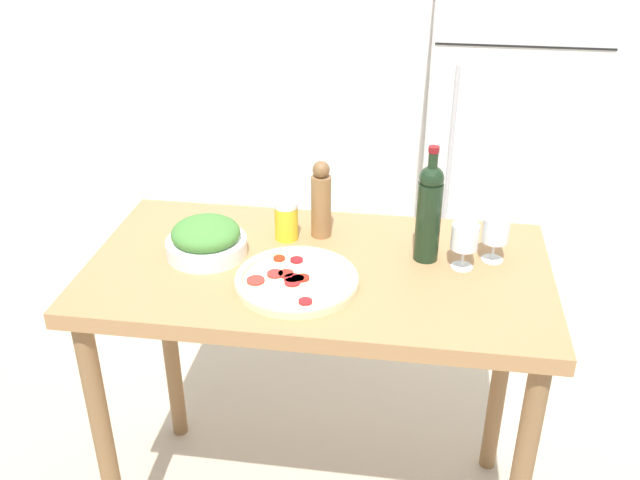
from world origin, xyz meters
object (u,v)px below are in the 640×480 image
at_px(pepper_mill, 321,201).
at_px(salad_bowl, 206,239).
at_px(homemade_pizza, 297,280).
at_px(wine_glass_near, 465,239).
at_px(wine_bottle, 429,210).
at_px(salt_canister, 286,221).
at_px(refrigerator, 505,114).
at_px(wine_glass_far, 496,232).

height_order(pepper_mill, salad_bowl, pepper_mill).
distance_m(pepper_mill, salad_bowl, 0.35).
height_order(pepper_mill, homemade_pizza, pepper_mill).
bearing_deg(pepper_mill, wine_glass_near, -17.58).
bearing_deg(salad_bowl, wine_glass_near, 2.45).
xyz_separation_m(wine_glass_near, homemade_pizza, (-0.43, -0.15, -0.07)).
height_order(wine_bottle, salt_canister, wine_bottle).
relative_size(wine_bottle, wine_glass_near, 2.55).
height_order(refrigerator, pepper_mill, refrigerator).
relative_size(wine_glass_near, homemade_pizza, 0.40).
relative_size(pepper_mill, salad_bowl, 1.04).
bearing_deg(wine_glass_near, homemade_pizza, -160.45).
bearing_deg(homemade_pizza, wine_glass_near, 19.55).
height_order(salad_bowl, salt_canister, salt_canister).
height_order(refrigerator, wine_bottle, refrigerator).
distance_m(refrigerator, wine_glass_near, 1.59).
height_order(wine_glass_near, salad_bowl, wine_glass_near).
height_order(wine_glass_far, homemade_pizza, wine_glass_far).
distance_m(refrigerator, pepper_mill, 1.59).
distance_m(wine_bottle, salad_bowl, 0.63).
relative_size(wine_glass_near, wine_glass_far, 1.00).
height_order(wine_glass_far, pepper_mill, pepper_mill).
bearing_deg(pepper_mill, wine_bottle, -16.84).
xyz_separation_m(wine_bottle, salad_bowl, (-0.61, -0.07, -0.10)).
distance_m(wine_glass_near, wine_glass_far, 0.10).
xyz_separation_m(pepper_mill, salt_canister, (-0.10, -0.03, -0.06)).
distance_m(wine_glass_near, pepper_mill, 0.43).
xyz_separation_m(pepper_mill, salad_bowl, (-0.30, -0.16, -0.07)).
bearing_deg(wine_bottle, refrigerator, 77.11).
relative_size(wine_bottle, wine_glass_far, 2.55).
xyz_separation_m(wine_bottle, wine_glass_far, (0.19, 0.02, -0.06)).
distance_m(refrigerator, wine_glass_far, 1.53).
xyz_separation_m(wine_glass_near, salt_canister, (-0.51, 0.10, -0.03)).
bearing_deg(salt_canister, wine_glass_near, -10.68).
distance_m(salad_bowl, salt_canister, 0.24).
bearing_deg(salad_bowl, refrigerator, 58.90).
height_order(wine_glass_near, salt_canister, wine_glass_near).
xyz_separation_m(wine_bottle, salt_canister, (-0.41, 0.06, -0.09)).
bearing_deg(wine_glass_near, refrigerator, 80.93).
xyz_separation_m(wine_bottle, homemade_pizza, (-0.33, -0.19, -0.14)).
height_order(refrigerator, salad_bowl, refrigerator).
bearing_deg(salt_canister, wine_glass_far, -4.17).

